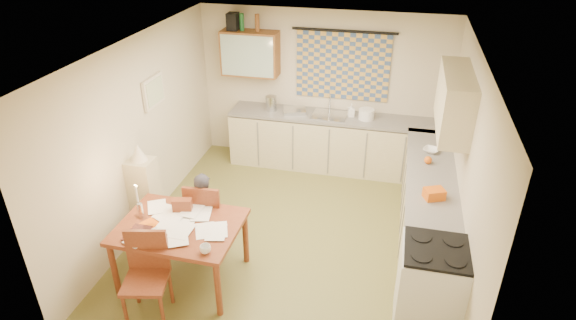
% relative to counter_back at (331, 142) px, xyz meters
% --- Properties ---
extents(floor, '(4.00, 4.50, 0.02)m').
position_rel_counter_back_xyz_m(floor, '(-0.22, -1.95, -0.46)').
color(floor, brown).
rests_on(floor, ground).
extents(ceiling, '(4.00, 4.50, 0.02)m').
position_rel_counter_back_xyz_m(ceiling, '(-0.22, -1.95, 2.06)').
color(ceiling, white).
rests_on(ceiling, floor).
extents(wall_back, '(4.00, 0.02, 2.50)m').
position_rel_counter_back_xyz_m(wall_back, '(-0.22, 0.31, 0.80)').
color(wall_back, beige).
rests_on(wall_back, floor).
extents(wall_front, '(4.00, 0.02, 2.50)m').
position_rel_counter_back_xyz_m(wall_front, '(-0.22, -4.21, 0.80)').
color(wall_front, beige).
rests_on(wall_front, floor).
extents(wall_left, '(0.02, 4.50, 2.50)m').
position_rel_counter_back_xyz_m(wall_left, '(-2.23, -1.95, 0.80)').
color(wall_left, beige).
rests_on(wall_left, floor).
extents(wall_right, '(0.02, 4.50, 2.50)m').
position_rel_counter_back_xyz_m(wall_right, '(1.79, -1.95, 0.80)').
color(wall_right, beige).
rests_on(wall_right, floor).
extents(window_blind, '(1.45, 0.03, 1.05)m').
position_rel_counter_back_xyz_m(window_blind, '(0.08, 0.27, 1.20)').
color(window_blind, '#344D78').
rests_on(window_blind, wall_back).
extents(curtain_rod, '(1.60, 0.04, 0.04)m').
position_rel_counter_back_xyz_m(curtain_rod, '(0.08, 0.25, 1.75)').
color(curtain_rod, black).
rests_on(curtain_rod, wall_back).
extents(wall_cabinet, '(0.90, 0.34, 0.70)m').
position_rel_counter_back_xyz_m(wall_cabinet, '(-1.37, 0.13, 1.35)').
color(wall_cabinet, brown).
rests_on(wall_cabinet, wall_back).
extents(wall_cabinet_glass, '(0.84, 0.02, 0.64)m').
position_rel_counter_back_xyz_m(wall_cabinet_glass, '(-1.37, -0.04, 1.35)').
color(wall_cabinet_glass, '#99B2A5').
rests_on(wall_cabinet_glass, wall_back).
extents(upper_cabinet_right, '(0.34, 1.30, 0.70)m').
position_rel_counter_back_xyz_m(upper_cabinet_right, '(1.61, -1.40, 1.40)').
color(upper_cabinet_right, tan).
rests_on(upper_cabinet_right, wall_right).
extents(framed_print, '(0.04, 0.50, 0.40)m').
position_rel_counter_back_xyz_m(framed_print, '(-2.19, -1.55, 1.25)').
color(framed_print, beige).
rests_on(framed_print, wall_left).
extents(print_canvas, '(0.01, 0.42, 0.32)m').
position_rel_counter_back_xyz_m(print_canvas, '(-2.16, -1.55, 1.25)').
color(print_canvas, silver).
rests_on(print_canvas, wall_left).
extents(counter_back, '(3.30, 0.62, 0.92)m').
position_rel_counter_back_xyz_m(counter_back, '(0.00, 0.00, 0.00)').
color(counter_back, tan).
rests_on(counter_back, floor).
extents(counter_right, '(0.62, 2.95, 0.92)m').
position_rel_counter_back_xyz_m(counter_right, '(1.48, -1.65, -0.00)').
color(counter_right, tan).
rests_on(counter_right, floor).
extents(stove, '(0.65, 0.65, 1.00)m').
position_rel_counter_back_xyz_m(stove, '(1.48, -3.14, 0.05)').
color(stove, white).
rests_on(stove, floor).
extents(sink, '(0.58, 0.48, 0.10)m').
position_rel_counter_back_xyz_m(sink, '(-0.05, 0.00, 0.43)').
color(sink, silver).
rests_on(sink, counter_back).
extents(tap, '(0.04, 0.04, 0.28)m').
position_rel_counter_back_xyz_m(tap, '(-0.08, 0.18, 0.61)').
color(tap, silver).
rests_on(tap, counter_back).
extents(dish_rack, '(0.41, 0.38, 0.06)m').
position_rel_counter_back_xyz_m(dish_rack, '(-0.62, 0.00, 0.50)').
color(dish_rack, silver).
rests_on(dish_rack, counter_back).
extents(kettle, '(0.22, 0.22, 0.24)m').
position_rel_counter_back_xyz_m(kettle, '(-1.01, 0.00, 0.59)').
color(kettle, silver).
rests_on(kettle, counter_back).
extents(mixing_bowl, '(0.32, 0.32, 0.16)m').
position_rel_counter_back_xyz_m(mixing_bowl, '(0.52, 0.00, 0.55)').
color(mixing_bowl, white).
rests_on(mixing_bowl, counter_back).
extents(soap_bottle, '(0.14, 0.15, 0.21)m').
position_rel_counter_back_xyz_m(soap_bottle, '(0.28, 0.05, 0.57)').
color(soap_bottle, white).
rests_on(soap_bottle, counter_back).
extents(bowl, '(0.35, 0.35, 0.05)m').
position_rel_counter_back_xyz_m(bowl, '(1.48, -0.92, 0.49)').
color(bowl, white).
rests_on(bowl, counter_right).
extents(orange_bag, '(0.27, 0.23, 0.12)m').
position_rel_counter_back_xyz_m(orange_bag, '(1.48, -2.10, 0.53)').
color(orange_bag, '#DD5C0D').
rests_on(orange_bag, counter_right).
extents(fruit_orange, '(0.10, 0.10, 0.10)m').
position_rel_counter_back_xyz_m(fruit_orange, '(1.43, -1.27, 0.52)').
color(fruit_orange, '#DD5C0D').
rests_on(fruit_orange, counter_right).
extents(speaker, '(0.16, 0.20, 0.26)m').
position_rel_counter_back_xyz_m(speaker, '(-1.63, 0.13, 1.83)').
color(speaker, black).
rests_on(speaker, wall_cabinet).
extents(bottle_green, '(0.09, 0.09, 0.26)m').
position_rel_counter_back_xyz_m(bottle_green, '(-1.49, 0.13, 1.83)').
color(bottle_green, '#195926').
rests_on(bottle_green, wall_cabinet).
extents(bottle_brown, '(0.08, 0.08, 0.26)m').
position_rel_counter_back_xyz_m(bottle_brown, '(-1.24, 0.13, 1.83)').
color(bottle_brown, brown).
rests_on(bottle_brown, wall_cabinet).
extents(dining_table, '(1.35, 1.04, 0.75)m').
position_rel_counter_back_xyz_m(dining_table, '(-1.25, -3.04, -0.07)').
color(dining_table, maroon).
rests_on(dining_table, floor).
extents(chair_far, '(0.47, 0.47, 0.99)m').
position_rel_counter_back_xyz_m(chair_far, '(-1.17, -2.44, -0.15)').
color(chair_far, maroon).
rests_on(chair_far, floor).
extents(chair_near, '(0.52, 0.52, 0.97)m').
position_rel_counter_back_xyz_m(chair_near, '(-1.37, -3.66, -0.15)').
color(chair_near, maroon).
rests_on(chair_near, floor).
extents(person, '(0.44, 0.32, 1.11)m').
position_rel_counter_back_xyz_m(person, '(-1.18, -2.51, 0.11)').
color(person, black).
rests_on(person, floor).
extents(shelf_stand, '(0.32, 0.30, 1.10)m').
position_rel_counter_back_xyz_m(shelf_stand, '(-2.06, -2.34, 0.10)').
color(shelf_stand, tan).
rests_on(shelf_stand, floor).
extents(lampshade, '(0.20, 0.20, 0.22)m').
position_rel_counter_back_xyz_m(lampshade, '(-2.06, -2.34, 0.76)').
color(lampshade, beige).
rests_on(lampshade, shelf_stand).
extents(letter_rack, '(0.24, 0.15, 0.16)m').
position_rel_counter_back_xyz_m(letter_rack, '(-1.32, -2.78, 0.38)').
color(letter_rack, maroon).
rests_on(letter_rack, dining_table).
extents(mug, '(0.18, 0.18, 0.09)m').
position_rel_counter_back_xyz_m(mug, '(-0.78, -3.42, 0.34)').
color(mug, white).
rests_on(mug, dining_table).
extents(magazine, '(0.23, 0.30, 0.03)m').
position_rel_counter_back_xyz_m(magazine, '(-1.72, -3.30, 0.31)').
color(magazine, maroon).
rests_on(magazine, dining_table).
extents(book, '(0.41, 0.42, 0.02)m').
position_rel_counter_back_xyz_m(book, '(-1.67, -3.11, 0.31)').
color(book, '#DD5C0D').
rests_on(book, dining_table).
extents(orange_box, '(0.13, 0.10, 0.04)m').
position_rel_counter_back_xyz_m(orange_box, '(-1.57, -3.32, 0.32)').
color(orange_box, '#DD5C0D').
rests_on(orange_box, dining_table).
extents(eyeglasses, '(0.14, 0.08, 0.02)m').
position_rel_counter_back_xyz_m(eyeglasses, '(-1.13, -3.32, 0.31)').
color(eyeglasses, black).
rests_on(eyeglasses, dining_table).
extents(candle_holder, '(0.07, 0.07, 0.18)m').
position_rel_counter_back_xyz_m(candle_holder, '(-1.73, -2.99, 0.39)').
color(candle_holder, silver).
rests_on(candle_holder, dining_table).
extents(candle, '(0.02, 0.02, 0.22)m').
position_rel_counter_back_xyz_m(candle, '(-1.77, -2.96, 0.59)').
color(candle, white).
rests_on(candle, dining_table).
extents(candle_flame, '(0.02, 0.02, 0.02)m').
position_rel_counter_back_xyz_m(candle_flame, '(-1.73, -3.00, 0.71)').
color(candle_flame, '#FFCC66').
rests_on(candle_flame, dining_table).
extents(papers, '(1.17, 0.95, 0.03)m').
position_rel_counter_back_xyz_m(papers, '(-1.25, -3.02, 0.31)').
color(papers, white).
rests_on(papers, dining_table).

